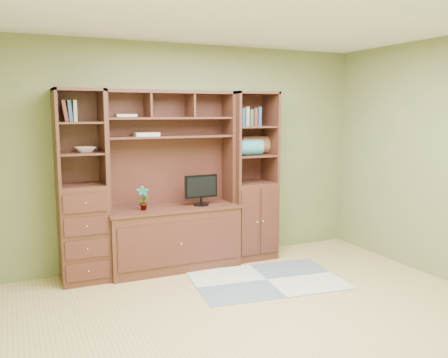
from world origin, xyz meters
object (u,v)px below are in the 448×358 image
center_hutch (173,181)px  left_tower (82,187)px  right_tower (251,176)px  monitor (201,184)px

center_hutch → left_tower: 1.00m
right_tower → monitor: bearing=-173.9°
right_tower → monitor: size_ratio=4.18×
center_hutch → monitor: bearing=-6.1°
center_hutch → monitor: size_ratio=4.18×
right_tower → center_hutch: bearing=-177.8°
monitor → left_tower: bearing=174.9°
monitor → right_tower: bearing=4.3°
center_hutch → right_tower: same height
left_tower → right_tower: same height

